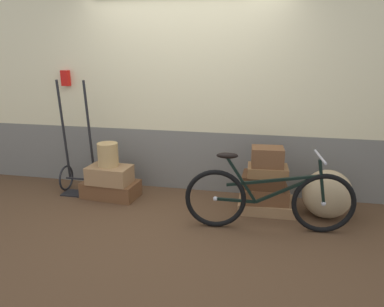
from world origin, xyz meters
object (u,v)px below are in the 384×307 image
(suitcase_3, at_px, (264,193))
(burlap_sack, at_px, (327,194))
(suitcase_5, at_px, (268,171))
(suitcase_0, at_px, (111,189))
(suitcase_1, at_px, (110,175))
(suitcase_2, at_px, (266,205))
(bicycle, at_px, (268,199))
(luggage_trolley, at_px, (79,169))
(wicker_basket, at_px, (108,155))
(suitcase_4, at_px, (264,180))
(suitcase_6, at_px, (267,157))

(suitcase_3, height_order, burlap_sack, burlap_sack)
(suitcase_3, bearing_deg, suitcase_5, -62.85)
(suitcase_0, distance_m, suitcase_1, 0.22)
(suitcase_2, xyz_separation_m, bicycle, (0.01, -0.49, 0.28))
(suitcase_2, height_order, luggage_trolley, luggage_trolley)
(suitcase_2, relative_size, luggage_trolley, 0.44)
(suitcase_5, distance_m, wicker_basket, 1.94)
(suitcase_5, relative_size, burlap_sack, 0.81)
(suitcase_4, height_order, bicycle, bicycle)
(luggage_trolley, distance_m, burlap_sack, 3.06)
(suitcase_6, bearing_deg, suitcase_3, 105.45)
(luggage_trolley, xyz_separation_m, bicycle, (2.42, -0.56, 0.03))
(wicker_basket, bearing_deg, suitcase_2, 0.82)
(suitcase_1, xyz_separation_m, suitcase_4, (1.88, 0.03, 0.06))
(suitcase_5, bearing_deg, bicycle, -90.12)
(suitcase_2, xyz_separation_m, wicker_basket, (-1.95, -0.03, 0.50))
(suitcase_4, relative_size, wicker_basket, 1.66)
(suitcase_2, xyz_separation_m, suitcase_3, (-0.04, -0.02, 0.15))
(suitcase_4, relative_size, bicycle, 0.28)
(wicker_basket, bearing_deg, suitcase_5, -0.83)
(suitcase_3, xyz_separation_m, bicycle, (0.04, -0.47, 0.13))
(suitcase_0, bearing_deg, suitcase_3, 4.86)
(suitcase_4, distance_m, suitcase_5, 0.14)
(suitcase_0, distance_m, suitcase_6, 2.00)
(suitcase_3, bearing_deg, burlap_sack, -8.48)
(wicker_basket, distance_m, burlap_sack, 2.61)
(suitcase_1, height_order, wicker_basket, wicker_basket)
(wicker_basket, relative_size, luggage_trolley, 0.20)
(suitcase_0, bearing_deg, wicker_basket, -82.27)
(suitcase_0, distance_m, suitcase_2, 1.95)
(suitcase_5, bearing_deg, suitcase_3, 120.14)
(suitcase_3, distance_m, suitcase_6, 0.45)
(suitcase_1, xyz_separation_m, wicker_basket, (-0.02, 0.02, 0.25))
(suitcase_0, xyz_separation_m, suitcase_3, (1.91, -0.01, 0.11))
(suitcase_2, height_order, suitcase_3, suitcase_3)
(suitcase_3, bearing_deg, luggage_trolley, 172.42)
(suitcase_5, relative_size, wicker_basket, 1.53)
(suitcase_4, relative_size, luggage_trolley, 0.33)
(suitcase_2, bearing_deg, luggage_trolley, 177.19)
(suitcase_1, bearing_deg, suitcase_4, 4.53)
(suitcase_2, bearing_deg, suitcase_4, -160.57)
(suitcase_0, bearing_deg, burlap_sack, 4.12)
(suitcase_4, distance_m, bicycle, 0.47)
(suitcase_6, relative_size, burlap_sack, 0.64)
(suitcase_3, xyz_separation_m, burlap_sack, (0.68, -0.04, 0.06))
(suitcase_1, height_order, bicycle, bicycle)
(suitcase_0, relative_size, suitcase_5, 1.56)
(suitcase_1, xyz_separation_m, bicycle, (1.94, -0.44, 0.03))
(wicker_basket, relative_size, burlap_sack, 0.53)
(burlap_sack, height_order, bicycle, bicycle)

